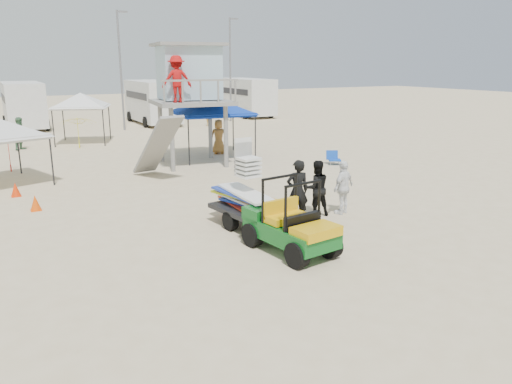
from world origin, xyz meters
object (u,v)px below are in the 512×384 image
utility_cart (291,220)px  canopy_blue (212,99)px  surf_trailer (247,196)px  lifeguard_tower (187,77)px  man_left (297,191)px

utility_cart → canopy_blue: canopy_blue is taller
surf_trailer → lifeguard_tower: lifeguard_tower is taller
man_left → utility_cart: bearing=65.2°
lifeguard_tower → man_left: bearing=-92.3°
surf_trailer → canopy_blue: (3.55, 10.52, 1.94)m
utility_cart → surf_trailer: (0.00, 2.33, 0.06)m
utility_cart → canopy_blue: 13.48m
utility_cart → canopy_blue: (3.55, 12.85, 2.00)m
surf_trailer → man_left: (1.52, -0.30, 0.02)m
canopy_blue → utility_cart: bearing=-105.4°
surf_trailer → canopy_blue: size_ratio=0.71×
utility_cart → lifeguard_tower: (1.91, 11.78, 3.11)m
surf_trailer → utility_cart: bearing=-90.0°
man_left → lifeguard_tower: size_ratio=0.35×
surf_trailer → canopy_blue: canopy_blue is taller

